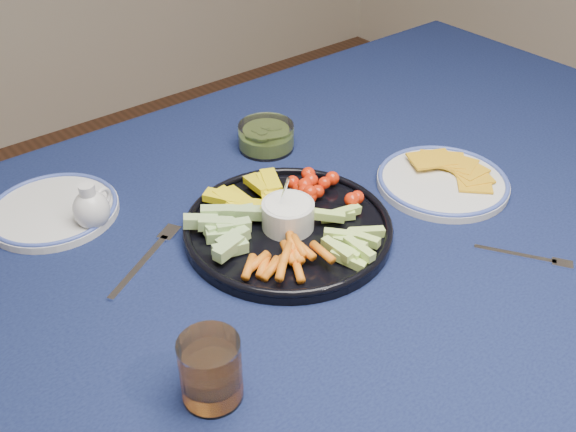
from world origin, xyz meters
TOP-DOWN VIEW (x-y plane):
  - dining_table at (0.00, 0.00)m, footprint 1.67×1.07m
  - crudite_platter at (-0.11, 0.03)m, footprint 0.33×0.33m
  - creamer_pitcher at (-0.34, 0.24)m, footprint 0.07×0.06m
  - pickle_bowl at (0.03, 0.26)m, footprint 0.11×0.11m
  - cheese_plate at (0.19, -0.03)m, footprint 0.23×0.23m
  - juice_tumbler at (-0.37, -0.16)m, footprint 0.07×0.07m
  - fork_left at (-0.31, 0.12)m, footprint 0.17×0.11m
  - fork_right at (0.14, -0.25)m, footprint 0.09×0.13m
  - side_plate_extra at (-0.38, 0.31)m, footprint 0.21×0.21m

SIDE VIEW (x-z plane):
  - dining_table at x=0.00m, z-range 0.29..1.03m
  - fork_right at x=0.14m, z-range 0.75..0.75m
  - fork_left at x=-0.31m, z-range 0.75..0.75m
  - side_plate_extra at x=-0.38m, z-range 0.75..0.76m
  - cheese_plate at x=0.19m, z-range 0.74..0.77m
  - crudite_platter at x=-0.11m, z-range 0.71..0.82m
  - pickle_bowl at x=0.03m, z-range 0.74..0.79m
  - creamer_pitcher at x=-0.34m, z-range 0.74..0.82m
  - juice_tumbler at x=-0.37m, z-range 0.74..0.83m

